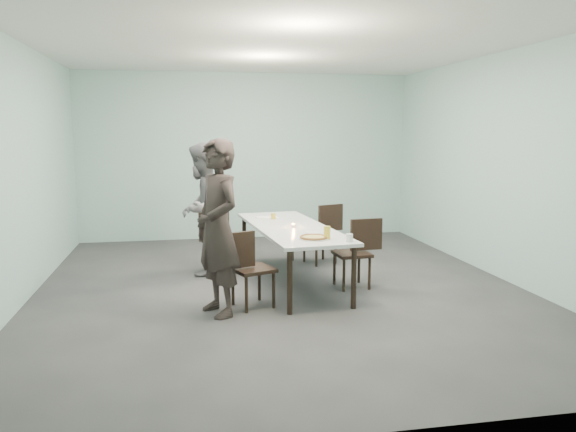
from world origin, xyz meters
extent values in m
plane|color=#333335|center=(0.00, 0.00, 0.00)|extent=(7.00, 7.00, 0.00)
cube|color=#9EC7C4|center=(0.00, 3.50, 1.50)|extent=(6.00, 0.02, 3.00)
cube|color=#9EC7C4|center=(0.00, -3.50, 1.50)|extent=(6.00, 0.02, 3.00)
cube|color=#9EC7C4|center=(-3.00, 0.00, 1.50)|extent=(0.02, 7.00, 3.00)
cube|color=#9EC7C4|center=(3.00, 0.00, 1.50)|extent=(0.02, 7.00, 3.00)
cube|color=white|center=(0.00, 0.00, 3.00)|extent=(6.00, 7.00, 0.02)
cube|color=white|center=(0.18, 0.23, 0.73)|extent=(1.13, 2.67, 0.04)
cylinder|color=black|center=(-0.08, -1.02, 0.35)|extent=(0.06, 0.06, 0.71)
cylinder|color=black|center=(-0.30, 1.41, 0.35)|extent=(0.06, 0.06, 0.71)
cylinder|color=black|center=(0.66, -0.95, 0.35)|extent=(0.06, 0.06, 0.71)
cylinder|color=black|center=(0.44, 1.48, 0.35)|extent=(0.06, 0.06, 0.71)
cube|color=black|center=(-0.43, -0.67, 0.43)|extent=(0.54, 0.54, 0.04)
cube|color=black|center=(-0.61, -0.73, 0.67)|extent=(0.41, 0.18, 0.40)
cylinder|color=black|center=(-0.53, -0.89, 0.21)|extent=(0.04, 0.04, 0.41)
cylinder|color=black|center=(-0.65, -0.57, 0.21)|extent=(0.04, 0.04, 0.41)
cylinder|color=black|center=(-0.21, -0.77, 0.21)|extent=(0.04, 0.04, 0.41)
cylinder|color=black|center=(-0.33, -0.45, 0.21)|extent=(0.04, 0.04, 0.41)
cube|color=black|center=(-0.58, 0.91, 0.43)|extent=(0.49, 0.49, 0.04)
cube|color=black|center=(-0.77, 0.87, 0.67)|extent=(0.42, 0.11, 0.40)
cylinder|color=black|center=(-0.72, 0.71, 0.21)|extent=(0.04, 0.04, 0.41)
cylinder|color=black|center=(-0.78, 1.05, 0.21)|extent=(0.04, 0.04, 0.41)
cylinder|color=black|center=(-0.38, 0.77, 0.21)|extent=(0.04, 0.04, 0.41)
cylinder|color=black|center=(-0.44, 1.10, 0.21)|extent=(0.04, 0.04, 0.41)
cube|color=black|center=(0.90, -0.11, 0.43)|extent=(0.45, 0.45, 0.04)
cube|color=black|center=(1.09, -0.10, 0.67)|extent=(0.42, 0.07, 0.40)
cylinder|color=black|center=(1.05, 0.07, 0.21)|extent=(0.04, 0.04, 0.41)
cylinder|color=black|center=(1.08, -0.27, 0.21)|extent=(0.04, 0.04, 0.41)
cylinder|color=black|center=(0.72, 0.05, 0.21)|extent=(0.04, 0.04, 0.41)
cylinder|color=black|center=(0.74, -0.29, 0.21)|extent=(0.04, 0.04, 0.41)
cube|color=black|center=(0.82, 1.25, 0.43)|extent=(0.53, 0.53, 0.04)
cube|color=black|center=(1.00, 1.31, 0.67)|extent=(0.41, 0.17, 0.40)
cylinder|color=black|center=(0.93, 1.47, 0.21)|extent=(0.04, 0.04, 0.41)
cylinder|color=black|center=(1.04, 1.14, 0.21)|extent=(0.04, 0.04, 0.41)
cylinder|color=black|center=(0.61, 1.35, 0.21)|extent=(0.04, 0.04, 0.41)
cylinder|color=black|center=(0.72, 1.03, 0.21)|extent=(0.04, 0.04, 0.41)
imported|color=black|center=(-0.82, -0.86, 0.95)|extent=(0.69, 0.81, 1.89)
imported|color=slate|center=(-0.91, 0.95, 0.90)|extent=(0.94, 1.06, 1.81)
cylinder|color=white|center=(0.27, -0.68, 0.76)|extent=(0.34, 0.34, 0.01)
cylinder|color=#CEC075|center=(0.27, -0.68, 0.77)|extent=(0.30, 0.30, 0.01)
torus|color=brown|center=(0.27, -0.68, 0.77)|extent=(0.32, 0.32, 0.03)
cylinder|color=white|center=(0.35, -0.29, 0.76)|extent=(0.18, 0.18, 0.01)
cylinder|color=gold|center=(0.41, -0.71, 0.82)|extent=(0.08, 0.08, 0.15)
cylinder|color=silver|center=(0.62, -0.91, 0.80)|extent=(0.08, 0.08, 0.09)
cylinder|color=silver|center=(0.20, 0.13, 0.77)|extent=(0.06, 0.06, 0.03)
cylinder|color=orange|center=(0.20, 0.13, 0.79)|extent=(0.04, 0.04, 0.01)
cylinder|color=gold|center=(0.05, 0.85, 0.79)|extent=(0.07, 0.07, 0.08)
cube|color=silver|center=(-0.01, 1.02, 0.75)|extent=(0.32, 0.25, 0.01)
camera|label=1|loc=(-1.19, -6.76, 1.97)|focal=35.00mm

